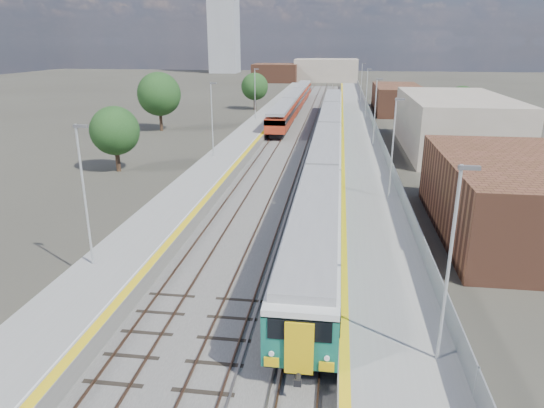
# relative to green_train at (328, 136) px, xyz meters

# --- Properties ---
(ground) EXTENTS (320.00, 320.00, 0.00)m
(ground) POSITION_rel_green_train_xyz_m (-1.50, 9.70, -2.22)
(ground) COLOR #47443A
(ground) RESTS_ON ground
(ballast_bed) EXTENTS (10.50, 155.00, 0.06)m
(ballast_bed) POSITION_rel_green_train_xyz_m (-3.75, 12.20, -2.19)
(ballast_bed) COLOR #565451
(ballast_bed) RESTS_ON ground
(tracks) EXTENTS (8.96, 160.00, 0.17)m
(tracks) POSITION_rel_green_train_xyz_m (-3.15, 13.88, -2.11)
(tracks) COLOR #4C3323
(tracks) RESTS_ON ground
(platform_right) EXTENTS (4.70, 155.00, 8.52)m
(platform_right) POSITION_rel_green_train_xyz_m (3.78, 12.19, -1.68)
(platform_right) COLOR slate
(platform_right) RESTS_ON ground
(platform_left) EXTENTS (4.30, 155.00, 8.52)m
(platform_left) POSITION_rel_green_train_xyz_m (-10.55, 12.19, -1.70)
(platform_left) COLOR slate
(platform_left) RESTS_ON ground
(buildings) EXTENTS (72.00, 185.50, 40.00)m
(buildings) POSITION_rel_green_train_xyz_m (-19.62, 98.30, 8.49)
(buildings) COLOR brown
(buildings) RESTS_ON ground
(green_train) EXTENTS (2.86, 79.53, 3.14)m
(green_train) POSITION_rel_green_train_xyz_m (0.00, 0.00, 0.00)
(green_train) COLOR black
(green_train) RESTS_ON ground
(red_train) EXTENTS (2.78, 56.44, 3.51)m
(red_train) POSITION_rel_green_train_xyz_m (-7.00, 34.95, -0.14)
(red_train) COLOR black
(red_train) RESTS_ON ground
(tree_a) EXTENTS (4.77, 4.77, 6.47)m
(tree_a) POSITION_rel_green_train_xyz_m (-20.54, -9.88, 1.85)
(tree_a) COLOR #382619
(tree_a) RESTS_ON ground
(tree_b) EXTENTS (6.14, 6.14, 8.32)m
(tree_b) POSITION_rel_green_train_xyz_m (-24.41, 13.01, 3.02)
(tree_b) COLOR #382619
(tree_b) RESTS_ON ground
(tree_c) EXTENTS (5.04, 5.04, 6.83)m
(tree_c) POSITION_rel_green_train_xyz_m (-14.80, 37.49, 2.08)
(tree_c) COLOR #382619
(tree_c) RESTS_ON ground
(tree_d) EXTENTS (4.76, 4.76, 6.45)m
(tree_d) POSITION_rel_green_train_xyz_m (18.24, 18.25, 1.84)
(tree_d) COLOR #382619
(tree_d) RESTS_ON ground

